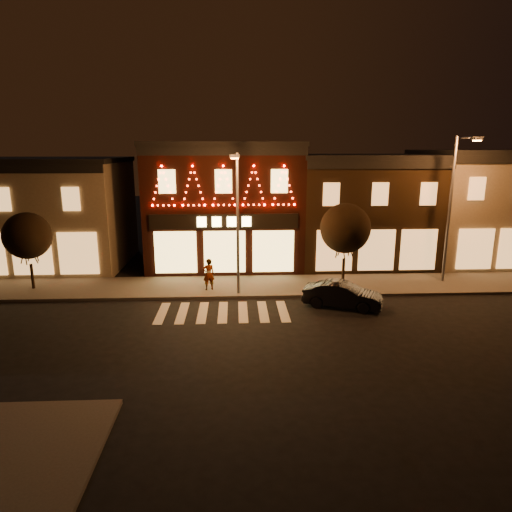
{
  "coord_description": "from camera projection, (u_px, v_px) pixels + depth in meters",
  "views": [
    {
      "loc": [
        0.63,
        -16.93,
        7.93
      ],
      "look_at": [
        1.65,
        4.0,
        2.85
      ],
      "focal_mm": 31.36,
      "sensor_mm": 36.0,
      "label": 1
    }
  ],
  "objects": [
    {
      "name": "building_right_a",
      "position": [
        361.0,
        209.0,
        31.41
      ],
      "size": [
        9.2,
        8.28,
        7.5
      ],
      "color": "#301F10",
      "rests_on": "ground"
    },
    {
      "name": "building_pulp",
      "position": [
        225.0,
        204.0,
        30.85
      ],
      "size": [
        10.2,
        8.34,
        8.3
      ],
      "color": "black",
      "rests_on": "ground"
    },
    {
      "name": "building_right_b",
      "position": [
        485.0,
        206.0,
        31.8
      ],
      "size": [
        9.2,
        8.28,
        7.8
      ],
      "color": "#7D6E59",
      "rests_on": "ground"
    },
    {
      "name": "tree_left",
      "position": [
        27.0,
        236.0,
        24.74
      ],
      "size": [
        2.6,
        2.6,
        4.35
      ],
      "rotation": [
        0.0,
        0.0,
        -0.03
      ],
      "color": "black",
      "rests_on": "sidewalk_far"
    },
    {
      "name": "streetlamp_mid",
      "position": [
        237.0,
        214.0,
        23.42
      ],
      "size": [
        0.49,
        1.73,
        7.54
      ],
      "rotation": [
        0.0,
        0.0,
        0.08
      ],
      "color": "#59595E",
      "rests_on": "sidewalk_far"
    },
    {
      "name": "streetlamp_right",
      "position": [
        453.0,
        199.0,
        25.47
      ],
      "size": [
        0.63,
        1.94,
        8.43
      ],
      "rotation": [
        0.0,
        0.0,
        -0.15
      ],
      "color": "#59595E",
      "rests_on": "sidewalk_far"
    },
    {
      "name": "sidewalk_far",
      "position": [
        259.0,
        286.0,
        26.11
      ],
      "size": [
        44.0,
        4.0,
        0.15
      ],
      "primitive_type": "cube",
      "color": "#47423D",
      "rests_on": "ground"
    },
    {
      "name": "tree_right",
      "position": [
        345.0,
        228.0,
        25.34
      ],
      "size": [
        2.85,
        2.85,
        4.77
      ],
      "rotation": [
        0.0,
        0.0,
        -0.21
      ],
      "color": "black",
      "rests_on": "sidewalk_far"
    },
    {
      "name": "pedestrian",
      "position": [
        209.0,
        274.0,
        25.0
      ],
      "size": [
        0.75,
        0.61,
        1.79
      ],
      "primitive_type": "imported",
      "rotation": [
        0.0,
        0.0,
        3.45
      ],
      "color": "gray",
      "rests_on": "sidewalk_far"
    },
    {
      "name": "ground",
      "position": [
        221.0,
        347.0,
        18.27
      ],
      "size": [
        120.0,
        120.0,
        0.0
      ],
      "primitive_type": "plane",
      "color": "black",
      "rests_on": "ground"
    },
    {
      "name": "building_left",
      "position": [
        34.0,
        212.0,
        30.38
      ],
      "size": [
        12.2,
        8.28,
        7.3
      ],
      "color": "#7D6E59",
      "rests_on": "ground"
    },
    {
      "name": "dark_sedan",
      "position": [
        342.0,
        295.0,
        22.71
      ],
      "size": [
        4.19,
        2.76,
        1.31
      ],
      "primitive_type": "imported",
      "rotation": [
        0.0,
        0.0,
        1.19
      ],
      "color": "black",
      "rests_on": "ground"
    }
  ]
}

